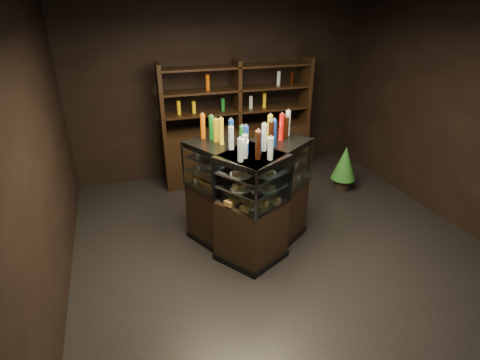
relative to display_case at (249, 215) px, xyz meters
name	(u,v)px	position (x,y,z in m)	size (l,w,h in m)	color
ground	(278,242)	(0.38, -0.07, -0.45)	(5.00, 5.00, 0.00)	black
room_shell	(286,92)	(0.38, -0.07, 1.49)	(5.02, 5.02, 3.01)	black
display_case	(249,215)	(0.00, 0.00, 0.00)	(1.56, 1.37, 1.34)	black
food_display	(250,173)	(0.00, 0.00, 0.56)	(1.20, 1.10, 0.42)	#CD9049
bottles_top	(250,135)	(0.00, 0.00, 1.02)	(1.03, 0.96, 0.30)	#0F38B2
potted_conifer	(345,162)	(2.00, 0.98, 0.03)	(0.39, 0.39, 0.84)	black
back_shelving	(237,145)	(0.51, 1.98, 0.15)	(2.50, 0.50, 2.00)	black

